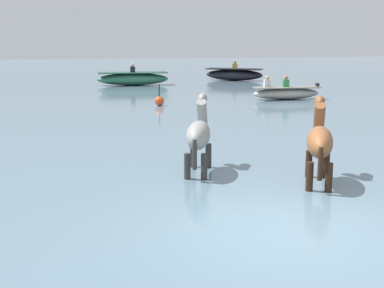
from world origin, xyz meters
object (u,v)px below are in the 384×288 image
at_px(channel_buoy, 159,101).
at_px(boat_near_starboard, 133,79).
at_px(horse_lead_grey, 199,137).
at_px(boat_distant_west, 286,93).
at_px(boat_far_offshore, 234,74).
at_px(horse_trailing_chestnut, 319,144).

bearing_deg(channel_buoy, boat_near_starboard, 92.09).
xyz_separation_m(horse_lead_grey, boat_distant_west, (6.09, 11.27, -0.45)).
xyz_separation_m(boat_far_offshore, channel_buoy, (-5.90, -10.65, -0.16)).
bearing_deg(boat_distant_west, boat_near_starboard, 127.72).
height_order(horse_lead_grey, boat_distant_west, horse_lead_grey).
bearing_deg(horse_trailing_chestnut, boat_near_starboard, 95.16).
bearing_deg(horse_lead_grey, horse_trailing_chestnut, -30.65).
bearing_deg(boat_far_offshore, horse_trailing_chestnut, -101.33).
height_order(boat_near_starboard, boat_distant_west, boat_near_starboard).
height_order(boat_near_starboard, channel_buoy, boat_near_starboard).
relative_size(boat_near_starboard, boat_far_offshore, 1.07).
bearing_deg(horse_trailing_chestnut, channel_buoy, 97.50).
height_order(horse_lead_grey, boat_far_offshore, horse_lead_grey).
relative_size(horse_lead_grey, boat_distant_west, 0.65).
height_order(horse_lead_grey, channel_buoy, horse_lead_grey).
height_order(boat_distant_west, channel_buoy, boat_distant_west).
relative_size(horse_lead_grey, boat_near_starboard, 0.49).
height_order(boat_far_offshore, boat_distant_west, boat_far_offshore).
bearing_deg(horse_trailing_chestnut, horse_lead_grey, 149.35).
distance_m(boat_near_starboard, boat_distant_west, 9.62).
distance_m(horse_lead_grey, channel_buoy, 10.19).
bearing_deg(horse_lead_grey, channel_buoy, 87.06).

